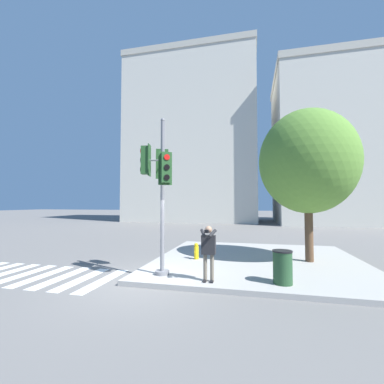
# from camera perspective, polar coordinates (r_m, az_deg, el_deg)

# --- Properties ---
(ground_plane) EXTENTS (160.00, 160.00, 0.00)m
(ground_plane) POSITION_cam_1_polar(r_m,az_deg,el_deg) (8.41, -11.29, -19.06)
(ground_plane) COLOR slate
(sidewalk_corner) EXTENTS (8.00, 8.00, 0.15)m
(sidewalk_corner) POSITION_cam_1_polar(r_m,az_deg,el_deg) (11.09, 14.30, -14.55)
(sidewalk_corner) COLOR #9E9B96
(sidewalk_corner) RESTS_ON ground_plane
(crosswalk_stripes) EXTENTS (5.63, 2.56, 0.01)m
(crosswalk_stripes) POSITION_cam_1_polar(r_m,az_deg,el_deg) (10.43, -31.80, -15.43)
(crosswalk_stripes) COLOR silver
(crosswalk_stripes) RESTS_ON ground_plane
(traffic_signal_pole) EXTENTS (1.19, 1.36, 5.01)m
(traffic_signal_pole) POSITION_cam_1_polar(r_m,az_deg,el_deg) (8.31, -7.29, 3.01)
(traffic_signal_pole) COLOR slate
(traffic_signal_pole) RESTS_ON sidewalk_corner
(person_photographer) EXTENTS (0.50, 0.53, 1.59)m
(person_photographer) POSITION_cam_1_polar(r_m,az_deg,el_deg) (7.60, 3.68, -12.35)
(person_photographer) COLOR black
(person_photographer) RESTS_ON sidewalk_corner
(street_tree) EXTENTS (3.71, 3.71, 5.93)m
(street_tree) POSITION_cam_1_polar(r_m,az_deg,el_deg) (11.10, 24.29, 6.17)
(street_tree) COLOR brown
(street_tree) RESTS_ON sidewalk_corner
(fire_hydrant) EXTENTS (0.19, 0.25, 0.64)m
(fire_hydrant) POSITION_cam_1_polar(r_m,az_deg,el_deg) (10.61, 0.97, -13.00)
(fire_hydrant) COLOR yellow
(fire_hydrant) RESTS_ON sidewalk_corner
(trash_bin) EXTENTS (0.55, 0.55, 0.92)m
(trash_bin) POSITION_cam_1_polar(r_m,az_deg,el_deg) (7.89, 19.49, -15.44)
(trash_bin) COLOR #234728
(trash_bin) RESTS_ON sidewalk_corner
(building_left) EXTENTS (17.55, 9.84, 22.76)m
(building_left) POSITION_cam_1_polar(r_m,az_deg,el_deg) (37.00, 0.32, 11.52)
(building_left) COLOR beige
(building_left) RESTS_ON ground_plane
(building_right) EXTENTS (15.25, 12.23, 18.75)m
(building_right) POSITION_cam_1_polar(r_m,az_deg,el_deg) (36.48, 30.04, 8.84)
(building_right) COLOR beige
(building_right) RESTS_ON ground_plane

